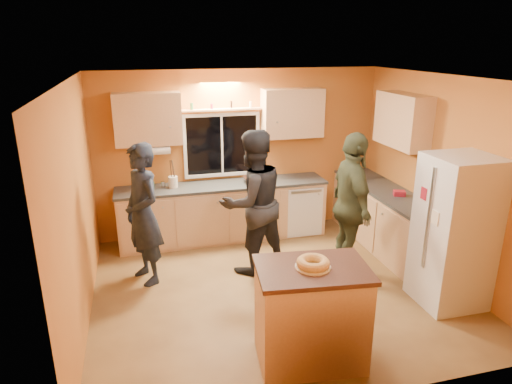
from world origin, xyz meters
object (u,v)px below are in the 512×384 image
object	(u,v)px
island	(311,314)
person_center	(252,203)
person_right	(351,206)
person_left	(143,214)
refrigerator	(455,232)

from	to	relation	value
island	person_center	xyz separation A→B (m)	(-0.07, 1.97, 0.46)
person_right	person_center	bearing A→B (deg)	76.85
island	person_left	xyz separation A→B (m)	(-1.48, 2.04, 0.40)
refrigerator	person_center	size ratio (longest dim) A/B	0.93
refrigerator	person_left	bearing A→B (deg)	157.28
island	person_left	distance (m)	2.55
person_left	person_right	world-z (taller)	person_right
island	person_right	bearing A→B (deg)	59.97
person_left	person_center	distance (m)	1.41
person_left	person_center	world-z (taller)	person_center
refrigerator	person_right	distance (m)	1.27
refrigerator	island	world-z (taller)	refrigerator
refrigerator	person_right	world-z (taller)	person_right
person_left	person_right	distance (m)	2.67
person_left	person_right	bearing A→B (deg)	55.16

